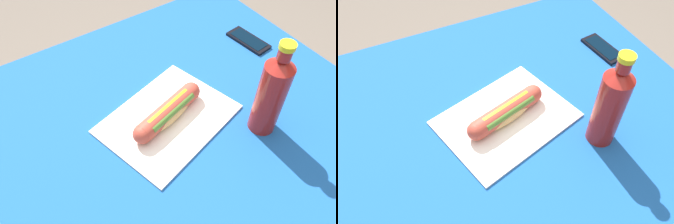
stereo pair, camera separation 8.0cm
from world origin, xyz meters
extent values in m
cylinder|color=brown|center=(-0.39, -0.35, 0.35)|extent=(0.07, 0.07, 0.71)
cylinder|color=brown|center=(0.39, -0.35, 0.35)|extent=(0.07, 0.07, 0.71)
cube|color=brown|center=(0.00, 0.00, 0.72)|extent=(0.95, 0.86, 0.03)
cube|color=#19519E|center=(0.00, 0.00, 0.74)|extent=(1.01, 0.92, 0.00)
cube|color=white|center=(0.03, -0.01, 0.75)|extent=(0.38, 0.32, 0.01)
ellipsoid|color=tan|center=(0.03, -0.01, 0.77)|extent=(0.19, 0.10, 0.04)
cylinder|color=#B24233|center=(0.03, -0.01, 0.77)|extent=(0.19, 0.10, 0.05)
sphere|color=#B24233|center=(0.12, 0.01, 0.77)|extent=(0.05, 0.05, 0.05)
sphere|color=#B24233|center=(-0.06, -0.04, 0.77)|extent=(0.05, 0.05, 0.05)
cube|color=yellow|center=(0.03, -0.01, 0.80)|extent=(0.14, 0.04, 0.00)
cylinder|color=#4C7A2D|center=(0.02, 0.00, 0.78)|extent=(0.15, 0.06, 0.02)
cube|color=black|center=(-0.37, -0.13, 0.75)|extent=(0.07, 0.14, 0.01)
cube|color=black|center=(-0.37, -0.13, 0.75)|extent=(0.06, 0.12, 0.00)
cylinder|color=maroon|center=(-0.16, 0.14, 0.84)|extent=(0.07, 0.07, 0.20)
cone|color=maroon|center=(-0.16, 0.14, 0.95)|extent=(0.07, 0.07, 0.02)
cylinder|color=maroon|center=(-0.16, 0.14, 0.98)|extent=(0.03, 0.03, 0.03)
cylinder|color=yellow|center=(-0.16, 0.14, 1.00)|extent=(0.03, 0.03, 0.01)
camera|label=1|loc=(0.33, 0.44, 1.42)|focal=35.93mm
camera|label=2|loc=(0.26, 0.48, 1.42)|focal=35.93mm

